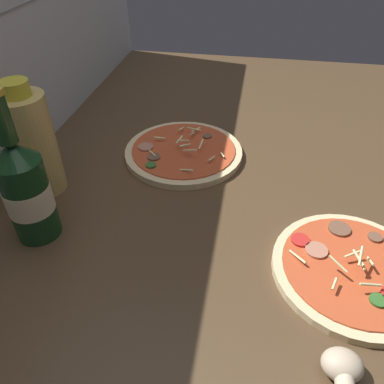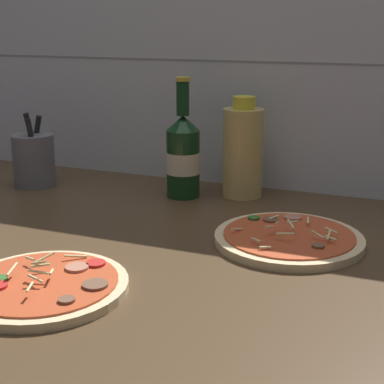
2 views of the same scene
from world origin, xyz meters
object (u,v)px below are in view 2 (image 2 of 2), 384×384
object	(u,v)px
pizza_near	(44,286)
utensil_crock	(34,159)
oil_bottle	(242,151)
pizza_far	(289,238)
beer_bottle	(183,155)

from	to	relation	value
pizza_near	utensil_crock	world-z (taller)	utensil_crock
oil_bottle	utensil_crock	world-z (taller)	oil_bottle
pizza_far	oil_bottle	bearing A→B (deg)	123.26
beer_bottle	oil_bottle	distance (cm)	12.43
pizza_far	oil_bottle	size ratio (longest dim) A/B	1.18
beer_bottle	oil_bottle	xyz separation A→B (cm)	(11.32, 5.08, 0.68)
pizza_far	utensil_crock	size ratio (longest dim) A/B	1.50
beer_bottle	pizza_near	bearing A→B (deg)	-90.13
oil_bottle	pizza_far	bearing A→B (deg)	-56.74
pizza_near	pizza_far	distance (cm)	40.85
pizza_far	oil_bottle	xyz separation A→B (cm)	(-15.69, 23.93, 8.82)
pizza_near	utensil_crock	distance (cm)	56.72
pizza_far	utensil_crock	xyz separation A→B (cm)	(-61.38, 14.35, 5.16)
oil_bottle	beer_bottle	bearing A→B (deg)	-155.81
pizza_near	beer_bottle	xyz separation A→B (cm)	(0.11, 49.40, 8.17)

